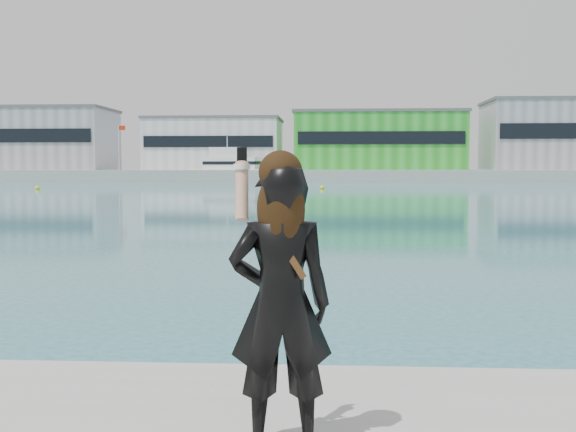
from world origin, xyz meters
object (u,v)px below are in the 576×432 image
buoy_far (37,189)px  buoy_near (322,189)px  motor_yacht (235,169)px  woman (280,296)px

buoy_far → buoy_near: bearing=5.6°
buoy_near → motor_yacht: bearing=111.1°
woman → buoy_far: bearing=-72.7°
buoy_near → buoy_far: bearing=-174.4°
buoy_near → woman: bearing=-89.3°
motor_yacht → buoy_near: size_ratio=33.77×
motor_yacht → buoy_far: size_ratio=33.77×
motor_yacht → buoy_far: motor_yacht is taller
buoy_far → woman: 80.63m
buoy_far → motor_yacht: bearing=69.2°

